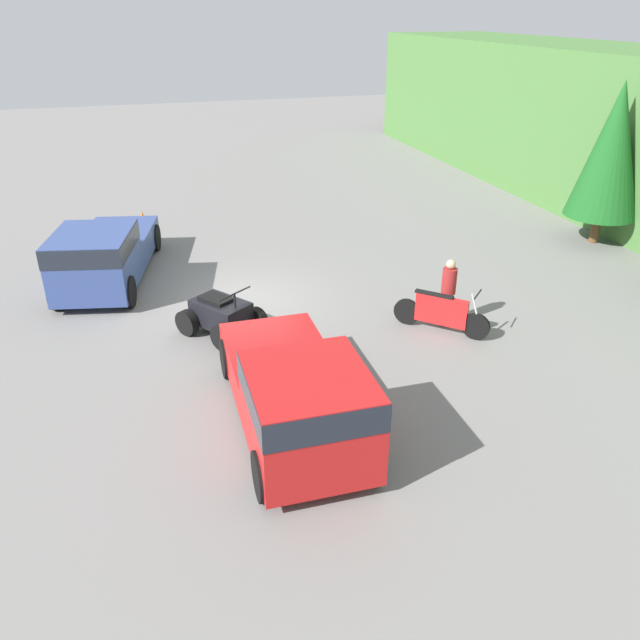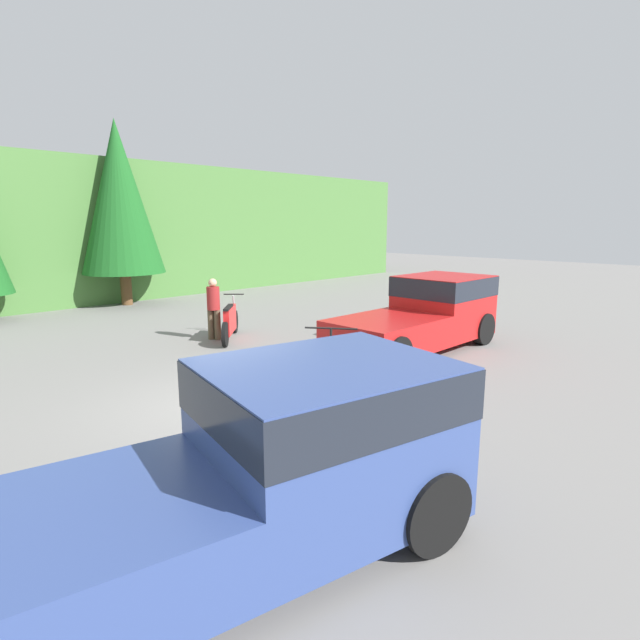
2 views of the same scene
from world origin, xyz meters
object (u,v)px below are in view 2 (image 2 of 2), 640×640
Objects in this scene: pickup_truck_red at (427,311)px; dirt_bike at (230,322)px; pickup_truck_second at (252,464)px; rider_person at (214,307)px; quad_atv at (327,370)px.

pickup_truck_red is 2.80× the size of dirt_bike.
pickup_truck_second is at bearing -169.78° from dirt_bike.
rider_person is (-0.32, 0.31, 0.45)m from dirt_bike.
pickup_truck_second is at bearing -153.57° from rider_person.
dirt_bike is 0.78× the size of quad_atv.
pickup_truck_red is 0.88× the size of pickup_truck_second.
pickup_truck_red is 9.18m from pickup_truck_second.
dirt_bike is (-3.11, 4.47, -0.47)m from pickup_truck_red.
quad_atv is (-1.46, -5.19, -0.01)m from dirt_bike.
quad_atv reaches higher than dirt_bike.
pickup_truck_red is at bearing 34.53° from pickup_truck_second.
quad_atv is at bearing -133.57° from rider_person.
rider_person is at bearing 70.84° from pickup_truck_second.
quad_atv is (-4.57, -0.72, -0.49)m from pickup_truck_red.
pickup_truck_red is at bearing -86.23° from rider_person.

